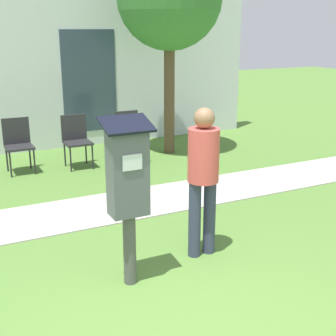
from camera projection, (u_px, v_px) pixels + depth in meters
sidewalk at (72, 214)px, 6.06m from camera, size 12.00×1.10×0.02m
building_facade at (15, 68)px, 8.75m from camera, size 10.00×0.26×3.20m
parking_meter at (128, 181)px, 4.17m from camera, size 0.44×0.31×1.59m
person_standing at (203, 171)px, 4.76m from camera, size 0.32×0.32×1.58m
outdoor_chair_left at (18, 141)px, 7.76m from camera, size 0.44×0.44×0.90m
outdoor_chair_middle at (76, 137)px, 8.04m from camera, size 0.44×0.44×0.90m
outdoor_chair_right at (129, 132)px, 8.39m from camera, size 0.44×0.44×0.90m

